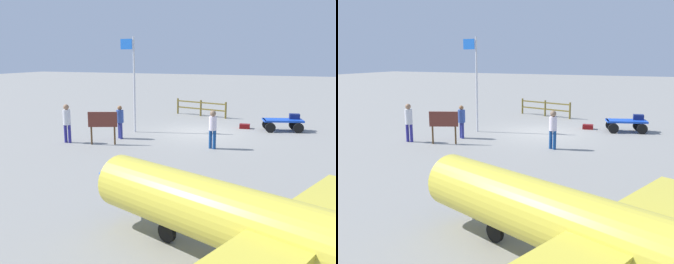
{
  "view_description": "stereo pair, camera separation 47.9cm",
  "coord_description": "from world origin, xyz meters",
  "views": [
    {
      "loc": [
        -5.33,
        18.12,
        3.88
      ],
      "look_at": [
        -0.59,
        6.0,
        1.21
      ],
      "focal_mm": 39.64,
      "sensor_mm": 36.0,
      "label": 1
    },
    {
      "loc": [
        -5.78,
        17.94,
        3.88
      ],
      "look_at": [
        -0.59,
        6.0,
        1.21
      ],
      "focal_mm": 39.64,
      "sensor_mm": 36.0,
      "label": 2
    }
  ],
  "objects": [
    {
      "name": "worker_trailing",
      "position": [
        3.14,
        2.76,
        0.92
      ],
      "size": [
        0.49,
        0.49,
        1.59
      ],
      "color": "navy",
      "rests_on": "ground"
    },
    {
      "name": "wooden_fence",
      "position": [
        1.49,
        -5.23,
        0.6
      ],
      "size": [
        3.65,
        1.0,
        1.05
      ],
      "color": "brown",
      "rests_on": "ground"
    },
    {
      "name": "suitcase_maroon",
      "position": [
        -1.98,
        -1.94,
        0.12
      ],
      "size": [
        0.6,
        0.44,
        0.25
      ],
      "color": "maroon",
      "rests_on": "ground"
    },
    {
      "name": "luggage_cart",
      "position": [
        -3.93,
        -1.95,
        0.45
      ],
      "size": [
        2.2,
        1.59,
        0.62
      ],
      "color": "blue",
      "rests_on": "ground"
    },
    {
      "name": "suitcase_dark",
      "position": [
        -4.51,
        -2.33,
        0.76
      ],
      "size": [
        0.57,
        0.46,
        0.27
      ],
      "color": "navy",
      "rests_on": "luggage_cart"
    },
    {
      "name": "worker_supervisor",
      "position": [
        4.96,
        4.4,
        1.04
      ],
      "size": [
        0.37,
        0.37,
        1.77
      ],
      "color": "navy",
      "rests_on": "ground"
    },
    {
      "name": "ground_plane",
      "position": [
        0.0,
        0.0,
        0.0
      ],
      "size": [
        120.0,
        120.0,
        0.0
      ],
      "primitive_type": "plane",
      "color": "gray"
    },
    {
      "name": "signboard",
      "position": [
        3.26,
        4.12,
        1.02
      ],
      "size": [
        1.22,
        0.54,
        1.47
      ],
      "color": "#4C3319",
      "rests_on": "ground"
    },
    {
      "name": "worker_lead",
      "position": [
        -1.48,
        3.1,
        0.97
      ],
      "size": [
        0.41,
        0.41,
        1.65
      ],
      "color": "navy",
      "rests_on": "ground"
    },
    {
      "name": "airplane_near",
      "position": [
        -4.97,
        12.23,
        1.05
      ],
      "size": [
        9.23,
        6.26,
        2.84
      ],
      "color": "gold",
      "rests_on": "ground"
    },
    {
      "name": "flagpole",
      "position": [
        3.26,
        1.09,
        2.81
      ],
      "size": [
        0.82,
        0.19,
        4.84
      ],
      "color": "silver",
      "rests_on": "ground"
    }
  ]
}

